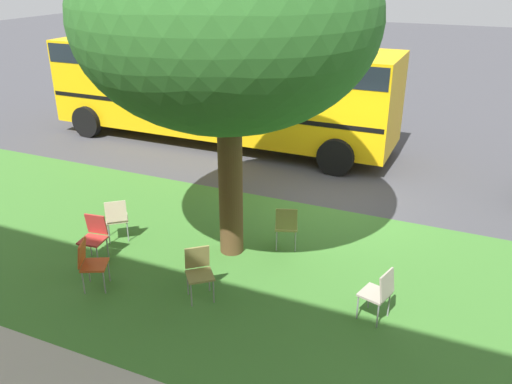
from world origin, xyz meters
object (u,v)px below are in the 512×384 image
(chair_1, at_px, (94,235))
(school_bus, at_px, (218,84))
(chair_2, at_px, (116,217))
(chair_5, at_px, (90,261))
(chair_3, at_px, (286,224))
(chair_4, at_px, (199,269))
(street_tree, at_px, (227,19))
(chair_0, at_px, (379,291))

(chair_1, relative_size, school_bus, 0.08)
(chair_1, relative_size, chair_2, 1.00)
(chair_5, height_order, school_bus, school_bus)
(chair_3, distance_m, chair_4, 2.16)
(chair_1, distance_m, chair_3, 3.53)
(street_tree, height_order, chair_0, street_tree)
(chair_2, relative_size, chair_4, 1.00)
(chair_3, distance_m, chair_5, 3.58)
(chair_2, bearing_deg, street_tree, -166.45)
(chair_1, height_order, chair_2, same)
(street_tree, relative_size, chair_0, 6.88)
(street_tree, bearing_deg, school_bus, -60.67)
(chair_4, height_order, chair_5, same)
(chair_0, bearing_deg, chair_5, 13.18)
(chair_2, xyz_separation_m, chair_4, (-2.40, 1.01, 0.00))
(street_tree, xyz_separation_m, chair_5, (1.60, 2.06, -3.70))
(chair_0, height_order, chair_1, same)
(chair_3, bearing_deg, chair_4, 69.96)
(street_tree, height_order, chair_5, street_tree)
(chair_0, distance_m, chair_1, 5.11)
(chair_0, height_order, school_bus, school_bus)
(chair_0, distance_m, school_bus, 9.33)
(chair_1, bearing_deg, school_bus, -80.92)
(chair_4, xyz_separation_m, school_bus, (3.45, -7.38, 1.24))
(chair_3, distance_m, school_bus, 6.91)
(chair_5, bearing_deg, chair_2, -67.71)
(chair_2, bearing_deg, chair_4, 157.21)
(street_tree, height_order, chair_2, street_tree)
(chair_2, distance_m, school_bus, 6.58)
(chair_2, bearing_deg, chair_1, 96.56)
(chair_2, xyz_separation_m, school_bus, (1.05, -6.37, 1.24))
(chair_0, distance_m, chair_4, 2.85)
(chair_2, height_order, chair_4, same)
(chair_0, xyz_separation_m, chair_4, (2.79, 0.56, 0.00))
(street_tree, bearing_deg, chair_1, 31.27)
(chair_2, relative_size, school_bus, 0.08)
(chair_4, relative_size, school_bus, 0.08)
(chair_3, bearing_deg, school_bus, -51.91)
(street_tree, relative_size, chair_5, 6.88)
(chair_0, distance_m, chair_3, 2.53)
(chair_3, xyz_separation_m, chair_4, (0.74, 2.03, 0.00))
(chair_1, xyz_separation_m, chair_2, (0.09, -0.76, 0.00))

